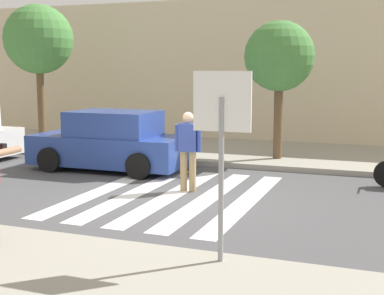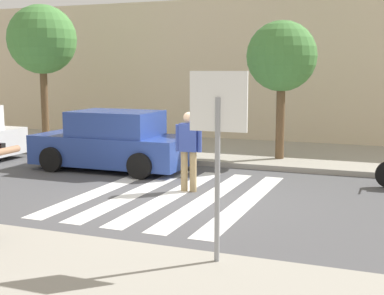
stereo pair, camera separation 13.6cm
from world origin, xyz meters
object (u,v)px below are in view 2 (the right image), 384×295
(pedestrian_crossing, at_px, (189,147))
(street_tree_west, at_px, (42,40))
(street_tree_center, at_px, (282,57))
(stop_sign, at_px, (218,125))
(parked_car_blue, at_px, (113,142))

(pedestrian_crossing, relative_size, street_tree_west, 0.38)
(pedestrian_crossing, relative_size, street_tree_center, 0.45)
(stop_sign, relative_size, parked_car_blue, 0.60)
(pedestrian_crossing, bearing_deg, street_tree_center, 75.28)
(pedestrian_crossing, height_order, parked_car_blue, pedestrian_crossing)
(parked_car_blue, distance_m, street_tree_west, 5.56)
(parked_car_blue, bearing_deg, stop_sign, -50.00)
(stop_sign, height_order, street_tree_center, street_tree_center)
(parked_car_blue, xyz_separation_m, street_tree_west, (-4.03, 2.58, 2.83))
(pedestrian_crossing, relative_size, parked_car_blue, 0.42)
(stop_sign, xyz_separation_m, parked_car_blue, (-4.86, 5.80, -1.21))
(pedestrian_crossing, bearing_deg, street_tree_west, 148.30)
(pedestrian_crossing, distance_m, street_tree_center, 4.72)
(street_tree_west, height_order, street_tree_center, street_tree_west)
(street_tree_center, bearing_deg, stop_sign, -83.35)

